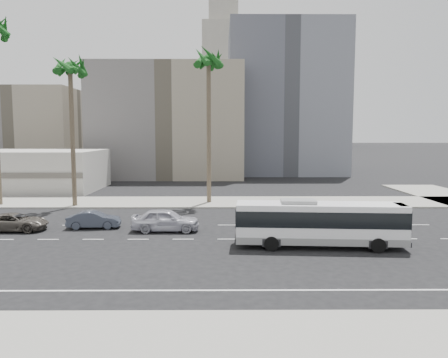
{
  "coord_description": "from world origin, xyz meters",
  "views": [
    {
      "loc": [
        -3.45,
        -28.12,
        6.96
      ],
      "look_at": [
        -3.23,
        4.0,
        3.65
      ],
      "focal_mm": 34.43,
      "sensor_mm": 36.0,
      "label": 1
    }
  ],
  "objects_px": {
    "car_b": "(94,220)",
    "palm_near": "(209,63)",
    "car_a": "(166,220)",
    "palm_mid": "(70,70)",
    "car_c": "(15,222)",
    "city_bus": "(320,222)"
  },
  "relations": [
    {
      "from": "car_a",
      "to": "car_b",
      "type": "bearing_deg",
      "value": 79.59
    },
    {
      "from": "car_b",
      "to": "palm_mid",
      "type": "bearing_deg",
      "value": 21.7
    },
    {
      "from": "city_bus",
      "to": "car_a",
      "type": "height_order",
      "value": "city_bus"
    },
    {
      "from": "car_b",
      "to": "car_c",
      "type": "relative_size",
      "value": 0.84
    },
    {
      "from": "car_b",
      "to": "palm_near",
      "type": "xyz_separation_m",
      "value": [
        8.29,
        11.61,
        13.33
      ]
    },
    {
      "from": "palm_near",
      "to": "palm_mid",
      "type": "distance_m",
      "value": 13.15
    },
    {
      "from": "city_bus",
      "to": "palm_near",
      "type": "xyz_separation_m",
      "value": [
        -7.34,
        17.15,
        12.41
      ]
    },
    {
      "from": "car_a",
      "to": "car_c",
      "type": "distance_m",
      "value": 11.0
    },
    {
      "from": "car_a",
      "to": "car_c",
      "type": "height_order",
      "value": "car_a"
    },
    {
      "from": "car_a",
      "to": "palm_mid",
      "type": "distance_m",
      "value": 19.04
    },
    {
      "from": "car_c",
      "to": "palm_near",
      "type": "relative_size",
      "value": 0.3
    },
    {
      "from": "city_bus",
      "to": "car_b",
      "type": "height_order",
      "value": "city_bus"
    },
    {
      "from": "car_c",
      "to": "palm_mid",
      "type": "height_order",
      "value": "palm_mid"
    },
    {
      "from": "car_a",
      "to": "car_b",
      "type": "distance_m",
      "value": 5.6
    },
    {
      "from": "car_a",
      "to": "palm_near",
      "type": "distance_m",
      "value": 18.45
    },
    {
      "from": "car_a",
      "to": "car_b",
      "type": "relative_size",
      "value": 1.25
    },
    {
      "from": "palm_near",
      "to": "palm_mid",
      "type": "xyz_separation_m",
      "value": [
        -12.95,
        -2.07,
        -1.0
      ]
    },
    {
      "from": "car_c",
      "to": "palm_near",
      "type": "height_order",
      "value": "palm_near"
    },
    {
      "from": "car_c",
      "to": "car_b",
      "type": "bearing_deg",
      "value": -82.65
    },
    {
      "from": "car_b",
      "to": "palm_mid",
      "type": "height_order",
      "value": "palm_mid"
    },
    {
      "from": "city_bus",
      "to": "car_a",
      "type": "bearing_deg",
      "value": 160.26
    },
    {
      "from": "car_a",
      "to": "palm_mid",
      "type": "bearing_deg",
      "value": 44.14
    }
  ]
}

